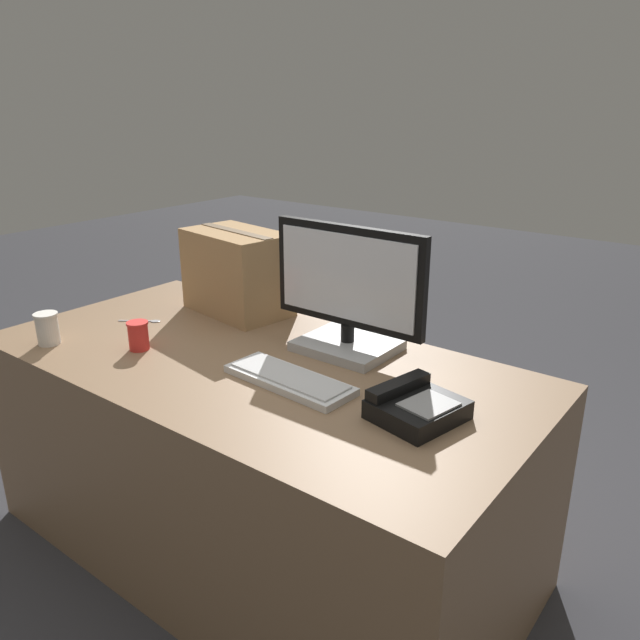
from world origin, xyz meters
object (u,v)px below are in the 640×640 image
object	(u,v)px
paper_cup_left	(47,328)
monitor	(348,297)
cardboard_box	(237,272)
paper_cup_right	(138,336)
spoon	(147,321)
desk_phone	(416,407)
keyboard	(289,379)

from	to	relation	value
paper_cup_left	monitor	bearing A→B (deg)	34.39
paper_cup_left	cardboard_box	world-z (taller)	cardboard_box
paper_cup_right	spoon	size ratio (longest dim) A/B	0.70
spoon	cardboard_box	size ratio (longest dim) A/B	0.32
spoon	monitor	bearing A→B (deg)	-19.11
desk_phone	paper_cup_left	bearing A→B (deg)	-154.30
paper_cup_right	keyboard	bearing A→B (deg)	10.32
monitor	desk_phone	world-z (taller)	monitor
desk_phone	cardboard_box	world-z (taller)	cardboard_box
monitor	desk_phone	size ratio (longest dim) A/B	2.19
paper_cup_right	desk_phone	bearing A→B (deg)	8.69
paper_cup_left	paper_cup_right	xyz separation A→B (m)	(0.28, 0.15, -0.01)
keyboard	cardboard_box	size ratio (longest dim) A/B	0.96
keyboard	paper_cup_left	bearing A→B (deg)	-159.49
desk_phone	paper_cup_left	distance (m)	1.27
monitor	paper_cup_right	xyz separation A→B (m)	(-0.55, -0.41, -0.13)
desk_phone	cardboard_box	size ratio (longest dim) A/B	0.58
monitor	spoon	distance (m)	0.80
paper_cup_right	cardboard_box	bearing A→B (deg)	91.84
spoon	cardboard_box	xyz separation A→B (m)	(0.19, 0.30, 0.15)
desk_phone	paper_cup_right	world-z (taller)	paper_cup_right
keyboard	paper_cup_left	xyz separation A→B (m)	(-0.84, -0.26, 0.04)
monitor	paper_cup_right	distance (m)	0.70
desk_phone	cardboard_box	distance (m)	1.03
paper_cup_left	desk_phone	bearing A→B (deg)	13.67
desk_phone	spoon	size ratio (longest dim) A/B	1.84
keyboard	desk_phone	world-z (taller)	desk_phone
desk_phone	paper_cup_left	xyz separation A→B (m)	(-1.23, -0.30, 0.02)
desk_phone	spoon	world-z (taller)	desk_phone
keyboard	monitor	bearing A→B (deg)	96.02
spoon	cardboard_box	bearing A→B (deg)	21.78
paper_cup_right	spoon	bearing A→B (deg)	137.41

